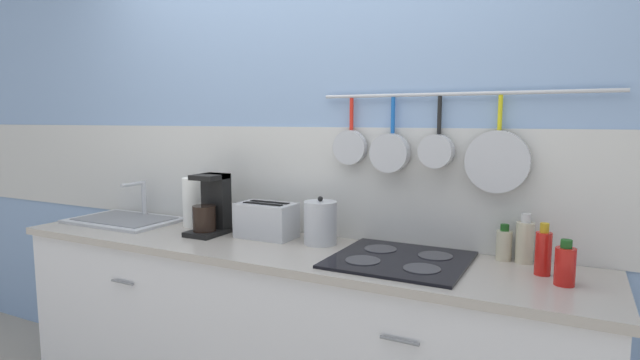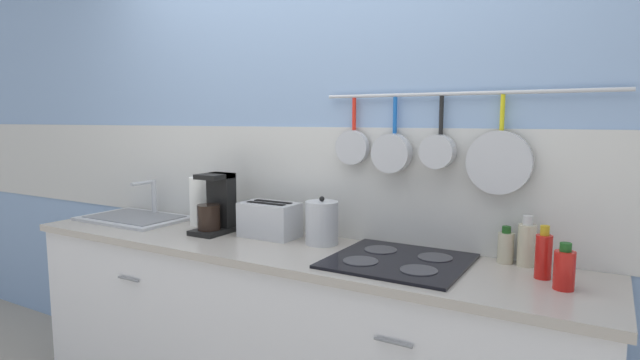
% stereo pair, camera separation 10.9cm
% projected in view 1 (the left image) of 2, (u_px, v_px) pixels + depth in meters
% --- Properties ---
extents(wall_back, '(7.20, 0.16, 2.60)m').
position_uv_depth(wall_back, '(310.00, 160.00, 2.49)').
color(wall_back, '#84A3CC').
rests_on(wall_back, ground_plane).
extents(cabinet_base, '(2.71, 0.55, 0.88)m').
position_uv_depth(cabinet_base, '(277.00, 346.00, 2.31)').
color(cabinet_base, silver).
rests_on(cabinet_base, ground_plane).
extents(countertop, '(2.75, 0.57, 0.03)m').
position_uv_depth(countertop, '(276.00, 249.00, 2.25)').
color(countertop, '#A59E93').
rests_on(countertop, cabinet_base).
extents(sink_basin, '(0.59, 0.39, 0.21)m').
position_uv_depth(sink_basin, '(125.00, 219.00, 2.79)').
color(sink_basin, '#B7BABF').
rests_on(sink_basin, countertop).
extents(paper_towel_roll, '(0.10, 0.10, 0.26)m').
position_uv_depth(paper_towel_roll, '(193.00, 202.00, 2.65)').
color(paper_towel_roll, white).
rests_on(paper_towel_roll, countertop).
extents(coffee_maker, '(0.15, 0.21, 0.30)m').
position_uv_depth(coffee_maker, '(211.00, 209.00, 2.48)').
color(coffee_maker, black).
rests_on(coffee_maker, countertop).
extents(toaster, '(0.29, 0.17, 0.17)m').
position_uv_depth(toaster, '(266.00, 220.00, 2.40)').
color(toaster, '#B7BABF').
rests_on(toaster, countertop).
extents(kettle, '(0.15, 0.15, 0.22)m').
position_uv_depth(kettle, '(320.00, 223.00, 2.27)').
color(kettle, '#B7BABF').
rests_on(kettle, countertop).
extents(cooktop, '(0.53, 0.50, 0.01)m').
position_uv_depth(cooktop, '(400.00, 260.00, 2.00)').
color(cooktop, black).
rests_on(cooktop, countertop).
extents(bottle_hot_sauce, '(0.06, 0.06, 0.15)m').
position_uv_depth(bottle_hot_sauce, '(504.00, 244.00, 2.01)').
color(bottle_hot_sauce, '#BFB799').
rests_on(bottle_hot_sauce, countertop).
extents(bottle_dish_soap, '(0.07, 0.07, 0.20)m').
position_uv_depth(bottle_dish_soap, '(525.00, 241.00, 1.97)').
color(bottle_dish_soap, '#BFB799').
rests_on(bottle_dish_soap, countertop).
extents(bottle_sesame_oil, '(0.06, 0.06, 0.19)m').
position_uv_depth(bottle_sesame_oil, '(543.00, 252.00, 1.82)').
color(bottle_sesame_oil, red).
rests_on(bottle_sesame_oil, countertop).
extents(bottle_olive_oil, '(0.07, 0.07, 0.16)m').
position_uv_depth(bottle_olive_oil, '(565.00, 265.00, 1.71)').
color(bottle_olive_oil, red).
rests_on(bottle_olive_oil, countertop).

